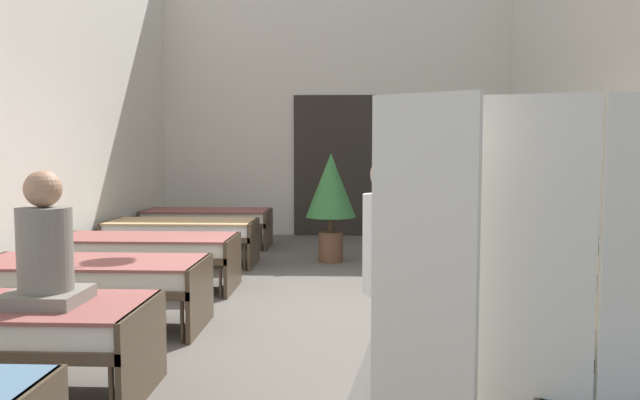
{
  "coord_description": "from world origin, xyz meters",
  "views": [
    {
      "loc": [
        0.26,
        -5.9,
        1.5
      ],
      "look_at": [
        0.0,
        -0.29,
        1.05
      ],
      "focal_mm": 35.98,
      "sensor_mm": 36.0,
      "label": 1
    }
  ],
  "objects": [
    {
      "name": "bed_left_row_2",
      "position": [
        -1.9,
        -0.73,
        0.44
      ],
      "size": [
        1.9,
        0.84,
        0.57
      ],
      "color": "#473828",
      "rests_on": "ground"
    },
    {
      "name": "patient_seated_primary",
      "position": [
        -1.55,
        -2.2,
        0.87
      ],
      "size": [
        0.44,
        0.44,
        0.8
      ],
      "color": "slate",
      "rests_on": "bed_left_row_1"
    },
    {
      "name": "bed_right_row_2",
      "position": [
        1.9,
        -0.73,
        0.44
      ],
      "size": [
        1.9,
        0.84,
        0.57
      ],
      "color": "#473828",
      "rests_on": "ground"
    },
    {
      "name": "nurse_near_aisle",
      "position": [
        0.48,
        -2.36,
        0.53
      ],
      "size": [
        0.52,
        0.52,
        1.49
      ],
      "rotation": [
        0.0,
        0.0,
        2.34
      ],
      "color": "white",
      "rests_on": "ground"
    },
    {
      "name": "bed_right_row_4",
      "position": [
        1.9,
        2.2,
        0.44
      ],
      "size": [
        1.9,
        0.84,
        0.57
      ],
      "color": "#473828",
      "rests_on": "ground"
    },
    {
      "name": "bed_left_row_4",
      "position": [
        -1.9,
        2.2,
        0.44
      ],
      "size": [
        1.9,
        0.84,
        0.57
      ],
      "color": "#473828",
      "rests_on": "ground"
    },
    {
      "name": "bed_left_row_5",
      "position": [
        -1.9,
        3.67,
        0.44
      ],
      "size": [
        1.9,
        0.84,
        0.57
      ],
      "color": "#473828",
      "rests_on": "ground"
    },
    {
      "name": "bed_right_row_5",
      "position": [
        1.9,
        3.67,
        0.44
      ],
      "size": [
        1.9,
        0.84,
        0.57
      ],
      "color": "#473828",
      "rests_on": "ground"
    },
    {
      "name": "ground_plane",
      "position": [
        0.0,
        0.0,
        -0.05
      ],
      "size": [
        6.5,
        10.82,
        0.1
      ],
      "primitive_type": "cube",
      "color": "#59544C"
    },
    {
      "name": "privacy_screen",
      "position": [
        0.95,
        -3.56,
        0.85
      ],
      "size": [
        1.23,
        0.26,
        1.7
      ],
      "rotation": [
        0.0,
        0.0,
        -0.28
      ],
      "color": "silver",
      "rests_on": "ground"
    },
    {
      "name": "bed_right_row_1",
      "position": [
        1.9,
        -2.2,
        0.44
      ],
      "size": [
        1.9,
        0.84,
        0.57
      ],
      "color": "#473828",
      "rests_on": "ground"
    },
    {
      "name": "bed_left_row_3",
      "position": [
        -1.9,
        0.73,
        0.44
      ],
      "size": [
        1.9,
        0.84,
        0.57
      ],
      "color": "#473828",
      "rests_on": "ground"
    },
    {
      "name": "potted_plant",
      "position": [
        0.01,
        2.51,
        0.93
      ],
      "size": [
        0.66,
        0.66,
        1.43
      ],
      "color": "brown",
      "rests_on": "ground"
    },
    {
      "name": "room_shell",
      "position": [
        -0.0,
        1.25,
        2.43
      ],
      "size": [
        6.3,
        10.42,
        4.85
      ],
      "color": "silver",
      "rests_on": "ground"
    },
    {
      "name": "bed_right_row_3",
      "position": [
        1.9,
        0.73,
        0.44
      ],
      "size": [
        1.9,
        0.84,
        0.57
      ],
      "color": "#473828",
      "rests_on": "ground"
    }
  ]
}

